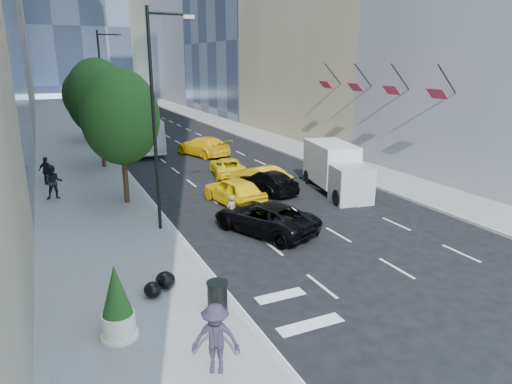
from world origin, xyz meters
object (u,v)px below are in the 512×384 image
city_bus (137,129)px  box_truck (336,168)px  skateboarder (232,213)px  planter_shrub (117,303)px  trash_can (218,297)px  black_sedan_lincoln (265,217)px  black_sedan_mercedes (267,181)px

city_bus → box_truck: (8.25, -20.25, -0.27)m
skateboarder → city_bus: city_bus is taller
box_truck → planter_shrub: size_ratio=2.81×
city_bus → trash_can: city_bus is taller
box_truck → city_bus: bearing=123.6°
skateboarder → black_sedan_lincoln: skateboarder is taller
black_sedan_mercedes → planter_shrub: planter_shrub is taller
black_sedan_mercedes → box_truck: bearing=144.8°
trash_can → box_truck: bearing=41.8°
city_bus → trash_can: size_ratio=13.20×
skateboarder → black_sedan_lincoln: size_ratio=0.29×
skateboarder → black_sedan_mercedes: (4.40, 5.00, -0.08)m
trash_can → planter_shrub: size_ratio=0.42×
skateboarder → trash_can: (-3.40, -7.21, -0.15)m
black_sedan_lincoln → planter_shrub: bearing=15.6°
box_truck → black_sedan_mercedes: bearing=166.6°
black_sedan_mercedes → city_bus: city_bus is taller
skateboarder → trash_can: size_ratio=1.62×
black_sedan_mercedes → city_bus: (-4.40, 18.48, 1.07)m
city_bus → box_truck: bearing=-64.5°
black_sedan_lincoln → box_truck: size_ratio=0.83×
skateboarder → black_sedan_mercedes: bearing=-147.8°
skateboarder → black_sedan_mercedes: 6.66m
city_bus → trash_can: bearing=-93.0°
black_sedan_lincoln → planter_shrub: size_ratio=2.33×
city_bus → skateboarder: bearing=-86.7°
black_sedan_lincoln → trash_can: bearing=29.4°
city_bus → planter_shrub: bearing=-98.6°
trash_can → city_bus: bearing=83.7°
skateboarder → black_sedan_mercedes: size_ratio=0.33×
city_bus → trash_can: 30.90m
skateboarder → box_truck: box_truck is taller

